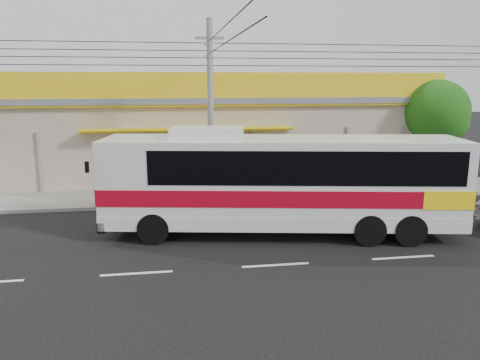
% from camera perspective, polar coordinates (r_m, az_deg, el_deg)
% --- Properties ---
extents(ground, '(120.00, 120.00, 0.00)m').
position_cam_1_polar(ground, '(16.27, 2.37, -7.03)').
color(ground, black).
rests_on(ground, ground).
extents(sidewalk, '(30.00, 3.20, 0.15)m').
position_cam_1_polar(sidewalk, '(21.93, -0.64, -1.79)').
color(sidewalk, gray).
rests_on(sidewalk, ground).
extents(lane_markings, '(50.00, 0.12, 0.01)m').
position_cam_1_polar(lane_markings, '(13.98, 4.36, -10.32)').
color(lane_markings, silver).
rests_on(lane_markings, ground).
extents(storefront_building, '(22.60, 9.20, 5.70)m').
position_cam_1_polar(storefront_building, '(26.96, -2.33, 5.60)').
color(storefront_building, '#A09281').
rests_on(storefront_building, ground).
extents(coach_bus, '(12.46, 4.66, 3.76)m').
position_cam_1_polar(coach_bus, '(16.21, 5.73, 0.23)').
color(coach_bus, silver).
rests_on(coach_bus, ground).
extents(utility_pole, '(34.00, 14.00, 7.74)m').
position_cam_1_polar(utility_pole, '(19.39, -3.71, 15.19)').
color(utility_pole, slate).
rests_on(utility_pole, ground).
extents(tree_near, '(3.25, 3.25, 5.38)m').
position_cam_1_polar(tree_near, '(26.22, 23.11, 7.42)').
color(tree_near, '#372716').
rests_on(tree_near, ground).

